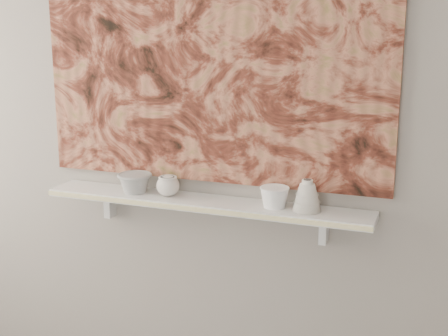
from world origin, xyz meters
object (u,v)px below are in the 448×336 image
at_px(shelf, 205,203).
at_px(bell_vessel, 307,195).
at_px(cup_cream, 168,186).
at_px(bowl_white, 274,197).
at_px(bowl_grey, 135,183).
at_px(painting, 211,49).

distance_m(shelf, bell_vessel, 0.44).
distance_m(shelf, cup_cream, 0.18).
relative_size(bell_vessel, bowl_white, 1.07).
relative_size(shelf, bowl_grey, 9.37).
xyz_separation_m(cup_cream, bell_vessel, (0.60, 0.00, 0.02)).
height_order(bowl_grey, bell_vessel, bell_vessel).
bearing_deg(painting, shelf, -90.00).
bearing_deg(cup_cream, bowl_white, 0.00).
relative_size(shelf, bowl_white, 11.91).
distance_m(shelf, bowl_white, 0.31).
height_order(painting, bowl_grey, painting).
distance_m(painting, cup_cream, 0.59).
height_order(painting, bell_vessel, painting).
relative_size(shelf, painting, 0.93).
bearing_deg(bell_vessel, cup_cream, 180.00).
distance_m(bell_vessel, bowl_white, 0.13).
bearing_deg(bowl_white, cup_cream, 180.00).
relative_size(shelf, cup_cream, 14.40).
xyz_separation_m(bell_vessel, bowl_white, (-0.13, 0.00, -0.02)).
bearing_deg(bowl_grey, cup_cream, 0.00).
distance_m(bowl_grey, bell_vessel, 0.75).
xyz_separation_m(cup_cream, bowl_white, (0.47, 0.00, -0.00)).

